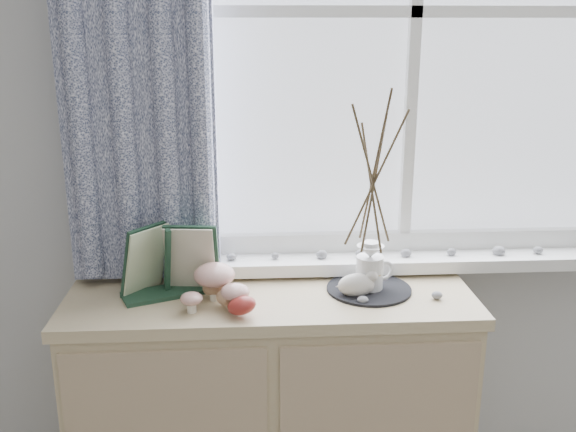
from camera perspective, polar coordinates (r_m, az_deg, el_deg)
The scene contains 8 objects.
sideboard at distance 2.12m, azimuth -1.49°, elevation -17.44°, with size 1.20×0.45×0.85m.
botanical_book at distance 1.87m, azimuth -10.72°, elevation -4.08°, with size 0.31×0.13×0.22m, color #1C3A28, non-canonical shape.
toadstool_cluster at distance 1.83m, azimuth -6.38°, elevation -5.86°, with size 0.19×0.17×0.11m.
wooden_eggs at distance 1.82m, azimuth -5.40°, elevation -7.13°, with size 0.14×0.18×0.08m.
songbird_figurine at distance 1.89m, azimuth 6.10°, elevation -6.00°, with size 0.15×0.07×0.08m, color silver, non-canonical shape.
crocheted_doily at distance 1.94m, azimuth 7.20°, elevation -6.45°, with size 0.25×0.25×0.01m, color black.
twig_pitcher at distance 1.84m, azimuth 7.59°, elevation 3.61°, with size 0.28×0.28×0.61m.
sideboard_pebbles at distance 1.94m, azimuth 7.50°, elevation -6.26°, with size 0.33×0.23×0.02m.
Camera 1 is at (-0.21, -0.01, 1.61)m, focal length 40.00 mm.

